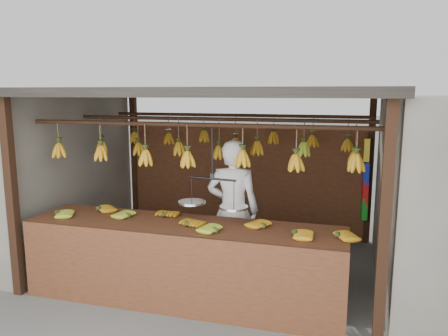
% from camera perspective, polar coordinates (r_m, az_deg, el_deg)
% --- Properties ---
extents(ground, '(80.00, 80.00, 0.00)m').
position_cam_1_polar(ground, '(6.19, -0.77, -12.40)').
color(ground, '#5B5B57').
extents(stall, '(4.30, 3.30, 2.40)m').
position_cam_1_polar(stall, '(6.06, 0.07, 6.31)').
color(stall, black).
rests_on(stall, ground).
extents(counter, '(3.62, 0.82, 0.96)m').
position_cam_1_polar(counter, '(4.87, -5.80, -9.80)').
color(counter, '#562D19').
rests_on(counter, ground).
extents(hanging_bananas, '(3.64, 2.25, 0.38)m').
position_cam_1_polar(hanging_bananas, '(5.77, -0.82, 2.60)').
color(hanging_bananas, '#BA7E13').
rests_on(hanging_bananas, ground).
extents(balance_scale, '(0.82, 0.38, 0.90)m').
position_cam_1_polar(balance_scale, '(4.86, -1.53, -4.36)').
color(balance_scale, black).
rests_on(balance_scale, ground).
extents(vendor, '(0.69, 0.49, 1.79)m').
position_cam_1_polar(vendor, '(5.48, 1.17, -5.55)').
color(vendor, white).
rests_on(vendor, ground).
extents(bag_bundles, '(0.08, 0.26, 1.24)m').
position_cam_1_polar(bag_bundles, '(6.98, 17.98, -1.58)').
color(bag_bundles, yellow).
rests_on(bag_bundles, ground).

